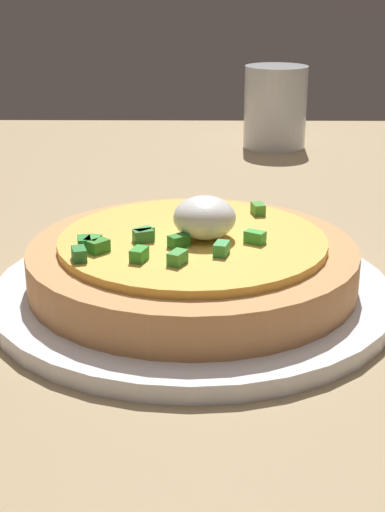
# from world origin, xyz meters

# --- Properties ---
(dining_table) EXTENTS (1.16, 0.67, 0.03)m
(dining_table) POSITION_xyz_m (0.00, 0.00, 0.01)
(dining_table) COLOR #9E8660
(dining_table) RESTS_ON ground
(plate) EXTENTS (0.27, 0.27, 0.01)m
(plate) POSITION_xyz_m (-0.07, -0.03, 0.03)
(plate) COLOR white
(plate) RESTS_ON dining_table
(pizza) EXTENTS (0.22, 0.22, 0.06)m
(pizza) POSITION_xyz_m (-0.07, -0.03, 0.05)
(pizza) COLOR tan
(pizza) RESTS_ON plate
(cup_near) EXTENTS (0.08, 0.08, 0.10)m
(cup_near) POSITION_xyz_m (0.40, -0.13, 0.07)
(cup_near) COLOR silver
(cup_near) RESTS_ON dining_table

